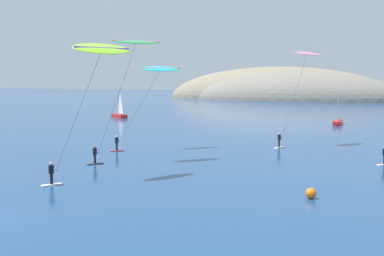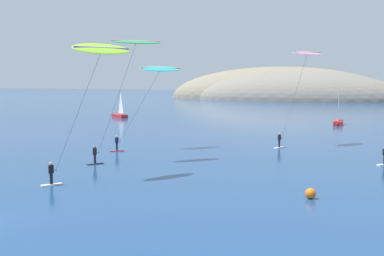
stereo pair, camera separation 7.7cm
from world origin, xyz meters
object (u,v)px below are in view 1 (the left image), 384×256
Objects in this scene: kitesurfer_lime at (98,58)px; kitesurfer_green at (132,53)px; marker_buoy at (311,193)px; sailboat_near at (338,121)px; kitesurfer_cyan at (156,76)px; kitesurfer_pink at (305,60)px; sailboat_far at (119,114)px.

kitesurfer_lime is 8.07m from kitesurfer_green.
marker_buoy is at bearing -24.98° from kitesurfer_green.
sailboat_near is at bearing 72.35° from kitesurfer_green.
marker_buoy is at bearing -86.68° from sailboat_near.
kitesurfer_cyan is 0.87× the size of kitesurfer_lime.
kitesurfer_pink is at bearing -92.79° from sailboat_near.
kitesurfer_cyan reaches higher than sailboat_near.
kitesurfer_lime is 15.02× the size of marker_buoy.
kitesurfer_cyan is at bearing -149.07° from kitesurfer_pink.
kitesurfer_pink is at bearing 52.60° from kitesurfer_green.
kitesurfer_pink reaches higher than kitesurfer_lime.
kitesurfer_cyan is 13.14× the size of marker_buoy.
sailboat_near is 0.54× the size of kitesurfer_pink.
sailboat_far is 0.50× the size of kitesurfer_green.
kitesurfer_lime reaches higher than sailboat_near.
kitesurfer_lime is (29.37, -52.47, 8.64)m from sailboat_far.
kitesurfer_lime reaches higher than kitesurfer_cyan.
marker_buoy is at bearing -79.93° from kitesurfer_pink.
kitesurfer_lime is at bearing -60.77° from sailboat_far.
sailboat_near is at bearing 66.60° from kitesurfer_cyan.
sailboat_far is at bearing -179.16° from sailboat_near.
marker_buoy is (17.47, -8.14, -9.78)m from kitesurfer_green.
sailboat_far reaches higher than marker_buoy.
kitesurfer_lime is at bearing -79.65° from kitesurfer_green.
sailboat_far is 53.44m from kitesurfer_green.
kitesurfer_pink is at bearing 65.10° from kitesurfer_lime.
kitesurfer_cyan is at bearing -54.06° from sailboat_far.
kitesurfer_cyan reaches higher than marker_buoy.
kitesurfer_green reaches higher than marker_buoy.
kitesurfer_green reaches higher than sailboat_far.
sailboat_near is 29.68m from kitesurfer_pink.
kitesurfer_lime reaches higher than sailboat_far.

